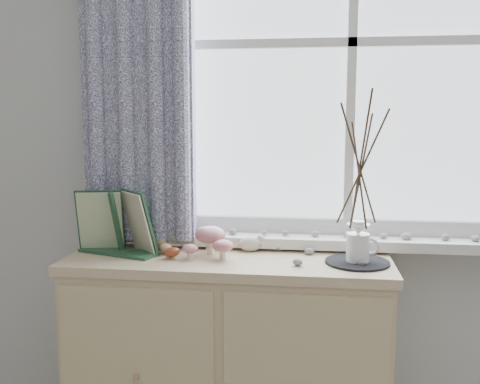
{
  "coord_description": "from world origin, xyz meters",
  "views": [
    {
      "loc": [
        0.14,
        -0.17,
        1.37
      ],
      "look_at": [
        -0.1,
        1.7,
        1.1
      ],
      "focal_mm": 40.0,
      "sensor_mm": 36.0,
      "label": 1
    }
  ],
  "objects_px": {
    "botanical_book": "(115,223)",
    "twig_pitcher": "(360,164)",
    "sideboard": "(229,364)",
    "toadstool_cluster": "(211,239)"
  },
  "relations": [
    {
      "from": "botanical_book",
      "to": "twig_pitcher",
      "type": "distance_m",
      "value": 0.92
    },
    {
      "from": "botanical_book",
      "to": "toadstool_cluster",
      "type": "bearing_deg",
      "value": 24.8
    },
    {
      "from": "sideboard",
      "to": "botanical_book",
      "type": "relative_size",
      "value": 3.32
    },
    {
      "from": "toadstool_cluster",
      "to": "botanical_book",
      "type": "bearing_deg",
      "value": -173.1
    },
    {
      "from": "twig_pitcher",
      "to": "toadstool_cluster",
      "type": "bearing_deg",
      "value": -165.43
    },
    {
      "from": "botanical_book",
      "to": "toadstool_cluster",
      "type": "distance_m",
      "value": 0.36
    },
    {
      "from": "toadstool_cluster",
      "to": "twig_pitcher",
      "type": "bearing_deg",
      "value": -3.77
    },
    {
      "from": "sideboard",
      "to": "toadstool_cluster",
      "type": "distance_m",
      "value": 0.49
    },
    {
      "from": "sideboard",
      "to": "botanical_book",
      "type": "distance_m",
      "value": 0.69
    },
    {
      "from": "sideboard",
      "to": "botanical_book",
      "type": "xyz_separation_m",
      "value": [
        -0.42,
        -0.04,
        0.55
      ]
    }
  ]
}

